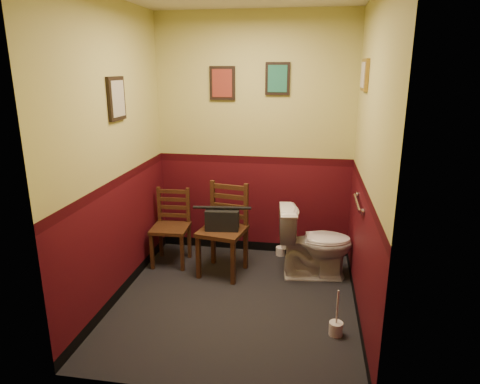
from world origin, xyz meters
name	(u,v)px	position (x,y,z in m)	size (l,w,h in m)	color
floor	(236,301)	(0.00, 0.00, 0.00)	(2.20, 2.40, 0.00)	black
wall_back	(254,139)	(0.00, 1.20, 1.35)	(2.20, 2.70, 0.00)	#450A11
wall_front	(199,203)	(0.00, -1.20, 1.35)	(2.20, 2.70, 0.00)	#450A11
wall_left	(114,156)	(-1.10, 0.00, 1.35)	(2.40, 2.70, 0.00)	#450A11
wall_right	(368,165)	(1.10, 0.00, 1.35)	(2.40, 2.70, 0.00)	#450A11
grab_bar	(358,203)	(1.07, 0.25, 0.95)	(0.05, 0.56, 0.06)	silver
framed_print_back_a	(222,83)	(-0.35, 1.18, 1.95)	(0.28, 0.04, 0.36)	black
framed_print_back_b	(278,79)	(0.25, 1.18, 2.00)	(0.26, 0.04, 0.34)	black
framed_print_left	(117,99)	(-1.08, 0.10, 1.85)	(0.04, 0.30, 0.38)	black
framed_print_right	(365,75)	(1.08, 0.60, 2.05)	(0.04, 0.34, 0.28)	olive
toilet	(315,243)	(0.72, 0.64, 0.37)	(0.42, 0.76, 0.74)	white
toilet_brush	(336,328)	(0.90, -0.38, 0.07)	(0.11, 0.11, 0.41)	silver
chair_left	(171,227)	(-0.85, 0.73, 0.42)	(0.41, 0.41, 0.83)	#553119
chair_right	(224,230)	(-0.23, 0.59, 0.48)	(0.52, 0.52, 0.96)	#553119
handbag	(222,219)	(-0.24, 0.55, 0.61)	(0.36, 0.21, 0.25)	black
tp_stack	(286,249)	(0.40, 1.10, 0.08)	(0.23, 0.12, 0.20)	silver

